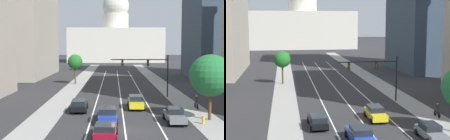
# 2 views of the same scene
# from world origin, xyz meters

# --- Properties ---
(ground_plane) EXTENTS (400.00, 400.00, 0.00)m
(ground_plane) POSITION_xyz_m (0.00, 40.00, 0.00)
(ground_plane) COLOR #2B2B2D
(sidewalk_left) EXTENTS (3.49, 130.00, 0.01)m
(sidewalk_left) POSITION_xyz_m (-8.64, 35.00, 0.01)
(sidewalk_left) COLOR gray
(sidewalk_left) RESTS_ON ground
(sidewalk_right) EXTENTS (3.49, 130.00, 0.01)m
(sidewalk_right) POSITION_xyz_m (8.64, 35.00, 0.01)
(sidewalk_right) COLOR gray
(sidewalk_right) RESTS_ON ground
(lane_stripe_left) EXTENTS (0.16, 90.00, 0.01)m
(lane_stripe_left) POSITION_xyz_m (-3.45, 25.00, 0.01)
(lane_stripe_left) COLOR white
(lane_stripe_left) RESTS_ON ground
(lane_stripe_center) EXTENTS (0.16, 90.00, 0.01)m
(lane_stripe_center) POSITION_xyz_m (0.00, 25.00, 0.01)
(lane_stripe_center) COLOR white
(lane_stripe_center) RESTS_ON ground
(lane_stripe_right) EXTENTS (0.16, 90.00, 0.01)m
(lane_stripe_right) POSITION_xyz_m (3.45, 25.00, 0.01)
(lane_stripe_right) COLOR white
(lane_stripe_right) RESTS_ON ground
(capitol_building) EXTENTS (44.81, 23.77, 34.26)m
(capitol_building) POSITION_xyz_m (0.00, 126.34, 10.64)
(capitol_building) COLOR beige
(capitol_building) RESTS_ON ground
(car_gray) EXTENTS (1.93, 4.24, 1.53)m
(car_gray) POSITION_xyz_m (5.17, 2.87, 0.79)
(car_gray) COLOR slate
(car_gray) RESTS_ON ground
(car_black) EXTENTS (2.06, 4.61, 1.46)m
(car_black) POSITION_xyz_m (-5.17, 8.35, 0.77)
(car_black) COLOR black
(car_black) RESTS_ON ground
(car_blue) EXTENTS (2.23, 4.73, 1.56)m
(car_blue) POSITION_xyz_m (-1.72, 3.16, 0.79)
(car_blue) COLOR #1E389E
(car_blue) RESTS_ON ground
(car_yellow) EXTENTS (2.01, 4.61, 1.60)m
(car_yellow) POSITION_xyz_m (1.73, 10.30, 0.83)
(car_yellow) COLOR yellow
(car_yellow) RESTS_ON ground
(traffic_signal_mast) EXTENTS (8.75, 0.39, 6.45)m
(traffic_signal_mast) POSITION_xyz_m (4.38, 19.08, 4.55)
(traffic_signal_mast) COLOR black
(traffic_signal_mast) RESTS_ON ground
(cyclist) EXTENTS (0.36, 1.70, 1.72)m
(cyclist) POSITION_xyz_m (9.28, 10.11, 0.85)
(cyclist) COLOR black
(cyclist) RESTS_ON ground
(street_tree_near_left) EXTENTS (3.04, 3.04, 6.06)m
(street_tree_near_left) POSITION_xyz_m (-8.94, 35.57, 4.51)
(street_tree_near_left) COLOR #51381E
(street_tree_near_left) RESTS_ON ground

